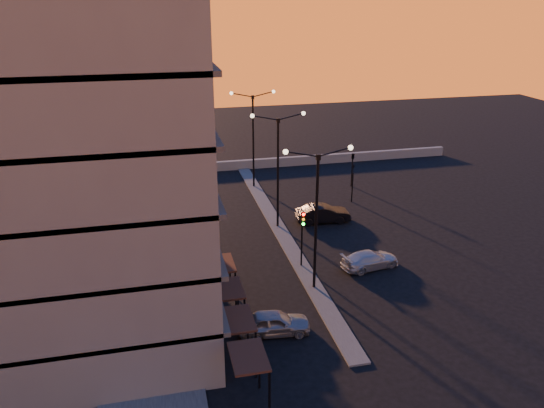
{
  "coord_description": "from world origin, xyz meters",
  "views": [
    {
      "loc": [
        -9.5,
        -28.69,
        17.87
      ],
      "look_at": [
        -1.51,
        5.56,
        3.9
      ],
      "focal_mm": 35.0,
      "sensor_mm": 36.0,
      "label": 1
    }
  ],
  "objects": [
    {
      "name": "car_hatchback",
      "position": [
        -3.65,
        -4.19,
        0.69
      ],
      "size": [
        4.19,
        2.05,
        1.38
      ],
      "primitive_type": "imported",
      "rotation": [
        0.0,
        0.0,
        1.46
      ],
      "color": "gray",
      "rests_on": "ground"
    },
    {
      "name": "building",
      "position": [
        -14.0,
        0.03,
        11.91
      ],
      "size": [
        14.35,
        17.08,
        25.0
      ],
      "color": "slate",
      "rests_on": "ground"
    },
    {
      "name": "signal_east_a",
      "position": [
        8.0,
        14.0,
        1.93
      ],
      "size": [
        0.13,
        0.16,
        3.6
      ],
      "color": "black",
      "rests_on": "ground"
    },
    {
      "name": "traffic_light_main",
      "position": [
        0.0,
        2.87,
        2.89
      ],
      "size": [
        0.28,
        0.44,
        4.25
      ],
      "color": "black",
      "rests_on": "ground"
    },
    {
      "name": "streetlamp_mid",
      "position": [
        0.0,
        10.0,
        5.59
      ],
      "size": [
        4.32,
        0.32,
        9.51
      ],
      "color": "black",
      "rests_on": "ground"
    },
    {
      "name": "median",
      "position": [
        0.0,
        10.0,
        0.06
      ],
      "size": [
        1.2,
        36.0,
        0.12
      ],
      "primitive_type": "cube",
      "color": "#454543",
      "rests_on": "ground"
    },
    {
      "name": "parapet",
      "position": [
        2.0,
        26.0,
        0.5
      ],
      "size": [
        44.0,
        0.5,
        1.0
      ],
      "primitive_type": "cube",
      "color": "gray",
      "rests_on": "ground"
    },
    {
      "name": "signal_east_b",
      "position": [
        9.5,
        18.0,
        3.1
      ],
      "size": [
        0.42,
        1.99,
        3.6
      ],
      "color": "black",
      "rests_on": "ground"
    },
    {
      "name": "streetlamp_far",
      "position": [
        0.0,
        20.0,
        5.59
      ],
      "size": [
        4.32,
        0.32,
        9.51
      ],
      "color": "black",
      "rests_on": "ground"
    },
    {
      "name": "car_wagon",
      "position": [
        4.66,
        1.81,
        0.61
      ],
      "size": [
        4.45,
        2.45,
        1.22
      ],
      "primitive_type": "imported",
      "rotation": [
        0.0,
        0.0,
        1.75
      ],
      "color": "#B9BDC2",
      "rests_on": "ground"
    },
    {
      "name": "sidewalk_west",
      "position": [
        -10.5,
        4.0,
        0.06
      ],
      "size": [
        5.0,
        40.0,
        0.12
      ],
      "primitive_type": "cube",
      "color": "#454543",
      "rests_on": "ground"
    },
    {
      "name": "ground",
      "position": [
        0.0,
        0.0,
        0.0
      ],
      "size": [
        120.0,
        120.0,
        0.0
      ],
      "primitive_type": "plane",
      "color": "black",
      "rests_on": "ground"
    },
    {
      "name": "car_sedan",
      "position": [
        3.95,
        10.19,
        0.75
      ],
      "size": [
        4.63,
        1.86,
        1.5
      ],
      "primitive_type": "imported",
      "rotation": [
        0.0,
        0.0,
        1.51
      ],
      "color": "black",
      "rests_on": "ground"
    },
    {
      "name": "streetlamp_near",
      "position": [
        0.0,
        0.0,
        5.59
      ],
      "size": [
        4.32,
        0.32,
        9.51
      ],
      "color": "black",
      "rests_on": "ground"
    }
  ]
}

